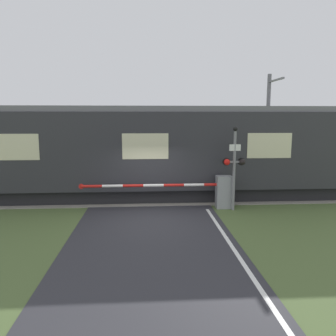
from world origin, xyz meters
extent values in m
plane|color=#4C6033|center=(0.00, 0.00, 0.00)|extent=(80.00, 80.00, 0.00)
cube|color=gray|center=(0.00, 3.20, 0.01)|extent=(36.00, 3.20, 0.03)
cube|color=#595451|center=(0.00, 2.48, 0.08)|extent=(36.00, 0.08, 0.10)
cube|color=#595451|center=(0.00, 3.92, 0.08)|extent=(36.00, 0.08, 0.10)
cube|color=black|center=(-0.17, 3.20, 0.30)|extent=(17.25, 2.37, 0.60)
cube|color=#2D2D33|center=(-0.17, 3.20, 2.23)|extent=(18.75, 2.79, 3.27)
cube|color=slate|center=(-0.17, 3.20, 3.99)|extent=(18.37, 2.57, 0.24)
cube|color=beige|center=(4.99, 1.79, 2.48)|extent=(1.87, 0.02, 1.05)
cube|color=beige|center=(-0.17, 1.79, 2.48)|extent=(1.87, 0.02, 1.05)
cube|color=beige|center=(-5.32, 1.79, 2.48)|extent=(1.87, 0.02, 1.05)
cube|color=gray|center=(2.96, 1.23, 0.66)|extent=(0.60, 0.44, 1.32)
cylinder|color=gray|center=(2.96, 1.23, 0.97)|extent=(0.16, 0.16, 0.18)
cylinder|color=red|center=(2.56, 1.23, 0.97)|extent=(0.81, 0.11, 0.11)
cylinder|color=white|center=(1.75, 1.23, 0.97)|extent=(0.81, 0.11, 0.11)
cylinder|color=red|center=(0.95, 1.23, 0.97)|extent=(0.81, 0.11, 0.11)
cylinder|color=white|center=(0.14, 1.23, 0.97)|extent=(0.81, 0.11, 0.11)
cylinder|color=red|center=(-0.67, 1.23, 0.97)|extent=(0.81, 0.11, 0.11)
cylinder|color=white|center=(-1.48, 1.23, 0.97)|extent=(0.81, 0.11, 0.11)
cylinder|color=red|center=(-2.28, 1.23, 0.97)|extent=(0.81, 0.11, 0.11)
cylinder|color=red|center=(-2.69, 1.23, 0.97)|extent=(0.20, 0.02, 0.20)
cylinder|color=gray|center=(3.28, 0.92, 1.56)|extent=(0.11, 0.11, 3.11)
cube|color=gray|center=(3.28, 0.92, 1.93)|extent=(0.72, 0.07, 0.07)
sphere|color=red|center=(2.98, 0.87, 1.93)|extent=(0.24, 0.24, 0.24)
sphere|color=black|center=(3.58, 0.87, 1.93)|extent=(0.24, 0.24, 0.24)
cylinder|color=black|center=(2.98, 0.98, 1.93)|extent=(0.30, 0.06, 0.30)
cylinder|color=black|center=(3.58, 0.98, 1.93)|extent=(0.30, 0.06, 0.30)
cube|color=white|center=(3.28, 0.88, 2.49)|extent=(0.44, 0.02, 0.25)
sphere|color=black|center=(3.28, 0.92, 3.21)|extent=(0.18, 0.18, 0.18)
cylinder|color=slate|center=(6.33, 5.71, 2.94)|extent=(0.20, 0.20, 5.88)
cube|color=slate|center=(6.33, 4.81, 5.48)|extent=(0.10, 1.80, 0.08)
camera|label=1|loc=(-0.13, -11.48, 3.64)|focal=35.00mm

